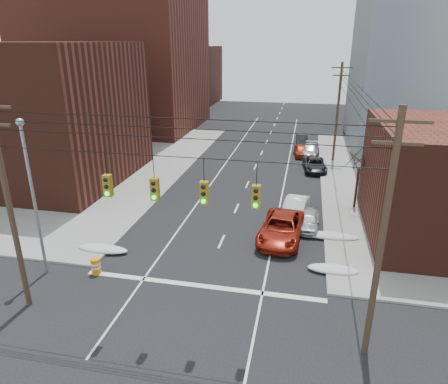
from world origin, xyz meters
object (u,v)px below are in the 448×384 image
at_px(parked_car_e, 301,151).
at_px(lot_car_d, 84,154).
at_px(lot_car_a, 79,178).
at_px(lot_car_c, 73,165).
at_px(parked_car_f, 302,140).
at_px(construction_barrel, 96,266).
at_px(parked_car_c, 315,165).
at_px(parked_car_b, 295,209).
at_px(lot_car_b, 113,160).
at_px(red_pickup, 282,228).
at_px(parked_car_a, 309,220).
at_px(parked_car_d, 310,150).

relative_size(parked_car_e, lot_car_d, 0.97).
distance_m(lot_car_a, lot_car_c, 4.94).
height_order(parked_car_f, construction_barrel, parked_car_f).
bearing_deg(parked_car_c, parked_car_b, -102.87).
height_order(lot_car_b, construction_barrel, lot_car_b).
height_order(red_pickup, parked_car_a, red_pickup).
height_order(parked_car_b, construction_barrel, parked_car_b).
relative_size(parked_car_a, lot_car_b, 0.68).
bearing_deg(parked_car_f, parked_car_d, -86.57).
relative_size(parked_car_b, parked_car_c, 0.96).
bearing_deg(parked_car_c, red_pickup, -103.86).
bearing_deg(parked_car_b, lot_car_d, 163.53).
height_order(parked_car_f, lot_car_d, lot_car_d).
distance_m(parked_car_b, parked_car_e, 18.41).
xyz_separation_m(lot_car_c, lot_car_d, (-1.15, 4.12, 0.05)).
height_order(parked_car_a, parked_car_c, parked_car_c).
xyz_separation_m(lot_car_b, lot_car_d, (-4.63, 2.01, -0.08)).
xyz_separation_m(parked_car_d, parked_car_f, (-1.03, 5.71, -0.07)).
height_order(parked_car_a, parked_car_b, parked_car_b).
height_order(parked_car_d, lot_car_c, lot_car_c).
xyz_separation_m(parked_car_e, construction_barrel, (-11.30, -28.95, -0.16)).
height_order(parked_car_e, parked_car_f, parked_car_e).
distance_m(parked_car_c, lot_car_b, 21.87).
bearing_deg(parked_car_c, parked_car_e, 100.14).
height_order(parked_car_b, parked_car_d, parked_car_b).
xyz_separation_m(parked_car_b, lot_car_d, (-24.60, 11.19, 0.07)).
relative_size(parked_car_a, parked_car_f, 0.99).
distance_m(parked_car_a, parked_car_b, 2.00).
distance_m(parked_car_a, lot_car_a, 22.05).
relative_size(red_pickup, lot_car_a, 1.43).
relative_size(lot_car_c, lot_car_d, 1.09).
bearing_deg(parked_car_d, construction_barrel, -105.31).
relative_size(parked_car_e, parked_car_f, 1.03).
relative_size(parked_car_b, parked_car_d, 0.97).
bearing_deg(parked_car_a, red_pickup, -128.41).
bearing_deg(construction_barrel, red_pickup, 32.59).
bearing_deg(parked_car_a, parked_car_f, 94.94).
relative_size(lot_car_c, construction_barrel, 4.48).
bearing_deg(parked_car_b, lot_car_c, 171.22).
bearing_deg(red_pickup, lot_car_a, 165.56).
bearing_deg(parked_car_e, parked_car_d, 9.53).
xyz_separation_m(parked_car_f, lot_car_a, (-20.44, -21.28, 0.22)).
bearing_deg(lot_car_b, lot_car_a, 157.69).
relative_size(parked_car_c, construction_barrel, 4.88).
xyz_separation_m(parked_car_e, lot_car_d, (-24.60, -7.23, 0.17)).
xyz_separation_m(parked_car_d, construction_barrel, (-12.33, -29.25, -0.19)).
bearing_deg(parked_car_c, lot_car_d, 177.76).
bearing_deg(lot_car_c, parked_car_c, -68.08).
xyz_separation_m(parked_car_c, lot_car_c, (-25.05, -5.72, 0.12)).
xyz_separation_m(parked_car_a, lot_car_d, (-25.68, 12.86, 0.20)).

